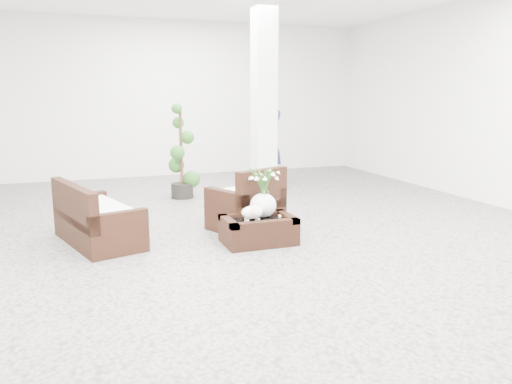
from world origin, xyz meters
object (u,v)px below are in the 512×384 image
object	(u,v)px
loveseat	(98,213)
topiary	(181,152)
armchair	(245,198)
coffee_table	(258,231)

from	to	relation	value
loveseat	topiary	distance (m)	2.93
armchair	loveseat	size ratio (longest dim) A/B	0.60
coffee_table	loveseat	world-z (taller)	loveseat
loveseat	topiary	world-z (taller)	topiary
armchair	loveseat	world-z (taller)	armchair
coffee_table	armchair	size ratio (longest dim) A/B	1.01
armchair	topiary	bearing A→B (deg)	-104.25
loveseat	topiary	bearing A→B (deg)	-50.05
coffee_table	topiary	world-z (taller)	topiary
loveseat	topiary	xyz separation A→B (m)	(1.57, 2.43, 0.44)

